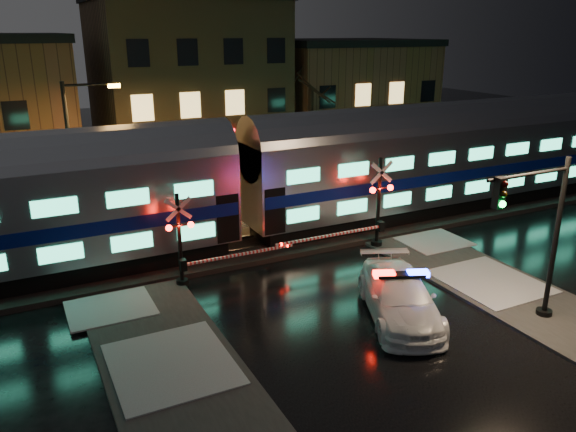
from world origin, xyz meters
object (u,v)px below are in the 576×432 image
object	(u,v)px
crossing_signal_right	(373,213)
crossing_signal_left	(190,249)
police_car	(400,296)
streetlight	(77,153)
traffic_light	(538,240)

from	to	relation	value
crossing_signal_right	crossing_signal_left	distance (m)	8.63
police_car	crossing_signal_left	size ratio (longest dim) A/B	1.10
police_car	streetlight	size ratio (longest dim) A/B	0.78
traffic_light	streetlight	world-z (taller)	streetlight
traffic_light	streetlight	bearing A→B (deg)	120.50
streetlight	traffic_light	bearing A→B (deg)	-49.95
crossing_signal_right	traffic_light	size ratio (longest dim) A/B	1.04
police_car	crossing_signal_right	bearing A→B (deg)	87.24
traffic_light	police_car	bearing A→B (deg)	137.76
crossing_signal_right	traffic_light	world-z (taller)	traffic_light
crossing_signal_right	traffic_light	bearing A→B (deg)	-84.30
police_car	traffic_light	world-z (taller)	traffic_light
crossing_signal_left	traffic_light	size ratio (longest dim) A/B	0.93
police_car	streetlight	distance (m)	15.73
crossing_signal_left	streetlight	world-z (taller)	streetlight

